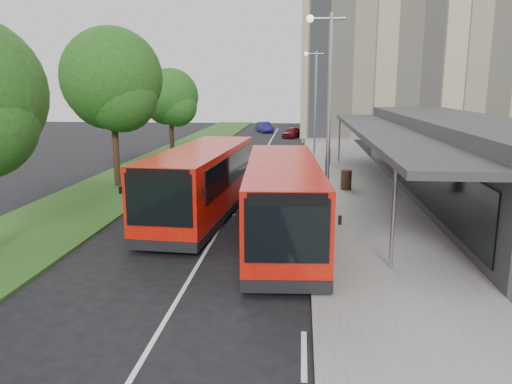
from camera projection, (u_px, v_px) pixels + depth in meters
ground at (214, 238)px, 18.47m from camera, size 120.00×120.00×0.00m
pavement at (339, 160)px, 37.41m from camera, size 5.00×80.00×0.15m
grass_verge at (169, 158)px, 38.57m from camera, size 5.00×80.00×0.10m
lane_centre_line at (253, 171)px, 33.08m from camera, size 0.12×70.00×0.01m
kerb_dashes at (303, 163)px, 36.69m from camera, size 0.12×56.00×0.01m
office_block at (399, 55)px, 56.29m from camera, size 22.00×12.00×18.00m
station_building at (456, 157)px, 24.88m from camera, size 7.70×26.00×4.00m
tree_mid at (112, 85)px, 26.76m from camera, size 5.38×5.38×8.64m
tree_far at (171, 100)px, 38.68m from camera, size 4.34×4.34×6.92m
lamp_post_near at (327, 107)px, 19.08m from camera, size 1.44×0.28×8.00m
lamp_post_far at (314, 97)px, 38.57m from camera, size 1.44×0.28×8.00m
bus_main at (282, 201)px, 17.70m from camera, size 3.23×10.40×2.90m
bus_second at (202, 183)px, 21.01m from camera, size 3.38×10.63×2.96m
litter_bin at (346, 180)px, 26.32m from camera, size 0.66×0.66×1.02m
bollard at (329, 157)px, 34.57m from camera, size 0.22×0.22×1.11m
car_near at (292, 132)px, 54.72m from camera, size 2.37×3.71×1.17m
car_far at (264, 127)px, 61.22m from camera, size 2.62×4.07×1.27m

